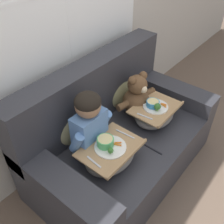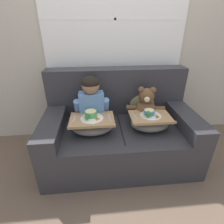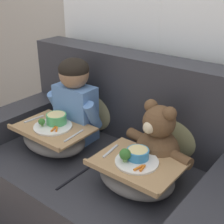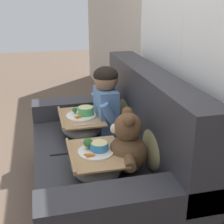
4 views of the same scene
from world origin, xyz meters
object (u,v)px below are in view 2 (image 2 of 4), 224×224
(couch, at_px, (119,129))
(child_figure, at_px, (91,98))
(lap_tray_child, at_px, (92,124))
(lap_tray_teddy, at_px, (150,122))
(throw_pillow_behind_child, at_px, (92,101))
(throw_pillow_behind_teddy, at_px, (142,100))
(teddy_bear, at_px, (146,106))

(couch, xyz_separation_m, child_figure, (-0.31, 0.03, 0.41))
(couch, distance_m, lap_tray_child, 0.41)
(lap_tray_child, relative_size, lap_tray_teddy, 1.06)
(throw_pillow_behind_child, bearing_deg, child_figure, -89.99)
(throw_pillow_behind_teddy, xyz_separation_m, lap_tray_child, (-0.63, -0.39, -0.10))
(throw_pillow_behind_teddy, relative_size, child_figure, 0.69)
(couch, xyz_separation_m, teddy_bear, (0.31, 0.03, 0.28))
(teddy_bear, xyz_separation_m, lap_tray_child, (-0.63, -0.20, -0.09))
(child_figure, distance_m, teddy_bear, 0.64)
(child_figure, xyz_separation_m, teddy_bear, (0.63, -0.00, -0.13))
(lap_tray_child, bearing_deg, child_figure, 89.84)
(teddy_bear, bearing_deg, child_figure, 179.58)
(throw_pillow_behind_teddy, xyz_separation_m, lap_tray_teddy, (-0.00, -0.39, -0.10))
(couch, xyz_separation_m, throw_pillow_behind_teddy, (0.31, 0.22, 0.29))
(throw_pillow_behind_teddy, relative_size, lap_tray_child, 0.82)
(throw_pillow_behind_child, height_order, child_figure, child_figure)
(lap_tray_child, bearing_deg, throw_pillow_behind_teddy, 32.09)
(throw_pillow_behind_child, distance_m, throw_pillow_behind_teddy, 0.63)
(couch, relative_size, teddy_bear, 3.78)
(couch, xyz_separation_m, lap_tray_child, (-0.31, -0.17, 0.19))
(lap_tray_child, distance_m, lap_tray_teddy, 0.63)
(lap_tray_child, xyz_separation_m, lap_tray_teddy, (0.63, -0.00, -0.00))
(throw_pillow_behind_child, height_order, lap_tray_child, throw_pillow_behind_child)
(child_figure, bearing_deg, lap_tray_child, -90.16)
(child_figure, bearing_deg, couch, -5.52)
(couch, bearing_deg, throw_pillow_behind_child, 144.96)
(throw_pillow_behind_child, height_order, teddy_bear, teddy_bear)
(throw_pillow_behind_teddy, relative_size, lap_tray_teddy, 0.87)
(couch, height_order, lap_tray_teddy, couch)
(throw_pillow_behind_child, height_order, throw_pillow_behind_teddy, throw_pillow_behind_child)
(child_figure, relative_size, teddy_bear, 1.23)
(couch, distance_m, throw_pillow_behind_child, 0.48)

